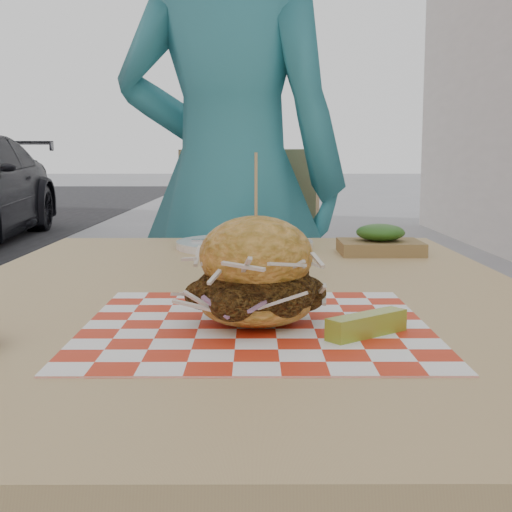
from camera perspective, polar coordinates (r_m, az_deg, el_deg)
The scene contains 8 objects.
diner at distance 1.89m, azimuth -2.11°, elevation 5.80°, with size 0.63×0.41×1.72m, color teal.
patio_table at distance 1.00m, azimuth -1.20°, elevation -6.90°, with size 0.80×1.20×0.75m.
patio_chair at distance 2.02m, azimuth 0.21°, elevation -2.80°, with size 0.54×0.54×0.95m.
paper_liner at distance 0.76m, azimuth 0.00°, elevation -5.55°, with size 0.36×0.36×0.00m, color red.
sandwich at distance 0.75m, azimuth 0.00°, elevation -1.75°, with size 0.16×0.16×0.18m.
pickle_spear at distance 0.72m, azimuth 8.86°, elevation -5.45°, with size 0.10×0.02×0.02m, color olive.
place_setting at distance 1.40m, azimuth -0.91°, elevation 0.94°, with size 0.27×0.27×0.02m.
kraft_tray at distance 1.34m, azimuth 9.91°, elevation 1.13°, with size 0.15×0.12×0.06m.
Camera 1 is at (-0.31, -0.87, 0.93)m, focal length 50.00 mm.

